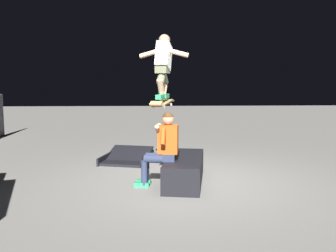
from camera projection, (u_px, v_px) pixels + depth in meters
The scene contains 6 objects.
ground_plane at pixel (184, 181), 6.83m from camera, with size 40.00×40.00×0.00m, color gray.
ledge_box_main at pixel (184, 170), 6.73m from camera, with size 1.76×0.63×0.46m, color black.
person_sitting_on_ledge at pixel (162, 146), 6.42m from camera, with size 0.60×0.78×1.30m.
skateboard at pixel (163, 103), 6.51m from camera, with size 1.04×0.47×0.13m.
skater_airborne at pixel (163, 63), 6.48m from camera, with size 0.64×0.87×1.12m.
kicker_ramp at pixel (127, 159), 8.49m from camera, with size 1.38×1.24×0.36m.
Camera 1 is at (-6.63, 0.58, 1.84)m, focal length 39.85 mm.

